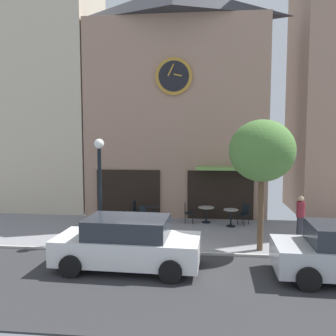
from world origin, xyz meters
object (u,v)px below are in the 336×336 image
cafe_chair_facing_street (144,214)px  pedestrian_maroon (300,217)px  cafe_chair_near_lamp (187,211)px  cafe_table_center_left (153,211)px  cafe_table_center (231,215)px  cafe_chair_mid_row (244,213)px  street_tree (262,151)px  cafe_chair_right_end (126,219)px  street_lamp (100,191)px  cafe_table_near_curb (206,211)px  cafe_table_near_door (104,221)px  cafe_chair_facing_wall (136,209)px  parked_car_white (128,243)px

cafe_chair_facing_street → pedestrian_maroon: (6.31, -1.30, 0.33)m
cafe_chair_facing_street → cafe_chair_near_lamp: size_ratio=1.00×
cafe_chair_near_lamp → pedestrian_maroon: size_ratio=0.54×
cafe_table_center_left → pedestrian_maroon: size_ratio=0.44×
pedestrian_maroon → cafe_table_center: bearing=148.3°
cafe_table_center → cafe_chair_mid_row: size_ratio=0.84×
street_tree → cafe_chair_right_end: 6.16m
cafe_chair_facing_street → pedestrian_maroon: pedestrian_maroon is taller
street_lamp → cafe_table_near_curb: (3.88, 3.51, -1.44)m
cafe_table_near_door → cafe_chair_right_end: (0.85, 0.20, 0.02)m
street_lamp → cafe_chair_facing_wall: bearing=80.0°
parked_car_white → cafe_chair_right_end: bearing=103.6°
street_tree → parked_car_white: street_tree is taller
street_lamp → cafe_chair_near_lamp: 4.74m
street_lamp → parked_car_white: bearing=-56.5°
cafe_table_near_door → cafe_chair_facing_street: cafe_chair_facing_street is taller
cafe_table_near_door → street_lamp: bearing=-79.3°
cafe_table_center → pedestrian_maroon: pedestrian_maroon is taller
street_lamp → cafe_table_center: 5.93m
street_tree → cafe_chair_near_lamp: size_ratio=5.02×
cafe_chair_facing_wall → cafe_table_center_left: bearing=-11.0°
pedestrian_maroon → parked_car_white: pedestrian_maroon is taller
street_lamp → cafe_table_near_door: size_ratio=5.09×
cafe_chair_facing_wall → pedestrian_maroon: size_ratio=0.54×
cafe_table_near_door → cafe_chair_right_end: 0.87m
street_tree → cafe_chair_near_lamp: (-2.72, 3.53, -2.91)m
cafe_table_near_curb → cafe_chair_near_lamp: (-0.86, -0.15, 0.01)m
cafe_table_center → cafe_chair_facing_street: 3.79m
cafe_table_center_left → cafe_chair_facing_street: size_ratio=0.82×
cafe_chair_mid_row → cafe_chair_near_lamp: bearing=-179.0°
street_tree → cafe_chair_right_end: size_ratio=5.02×
street_lamp → pedestrian_maroon: size_ratio=2.31×
street_tree → pedestrian_maroon: 3.47m
cafe_table_center_left → cafe_chair_facing_street: bearing=-109.7°
street_lamp → cafe_table_center_left: (1.44, 3.42, -1.46)m
cafe_chair_facing_wall → cafe_table_near_curb: bearing=-1.3°
cafe_table_center → parked_car_white: bearing=-123.1°
cafe_chair_facing_wall → cafe_chair_facing_street: bearing=-59.1°
cafe_table_near_door → pedestrian_maroon: pedestrian_maroon is taller
cafe_table_near_door → cafe_table_center: size_ratio=1.00×
street_tree → cafe_table_near_door: street_tree is taller
cafe_chair_mid_row → cafe_chair_facing_wall: bearing=178.0°
cafe_table_center_left → cafe_chair_facing_wall: bearing=169.0°
street_tree → cafe_table_center: (-0.79, 3.11, -2.93)m
street_lamp → cafe_chair_mid_row: 6.69m
street_tree → cafe_chair_facing_street: bearing=148.0°
cafe_chair_near_lamp → cafe_table_center: bearing=-12.4°
street_lamp → parked_car_white: (1.53, -2.31, -1.20)m
cafe_table_center → cafe_chair_facing_wall: 4.37m
cafe_table_near_curb → cafe_table_center: bearing=-28.1°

